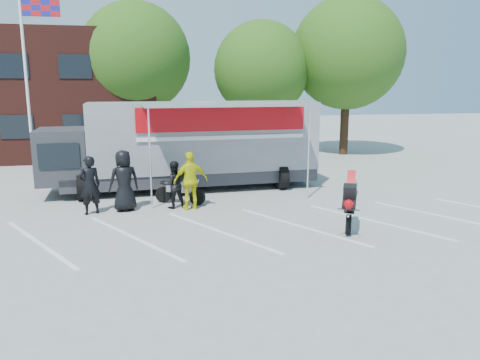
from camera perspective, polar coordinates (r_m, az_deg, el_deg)
name	(u,v)px	position (r m, az deg, el deg)	size (l,w,h in m)	color
ground	(218,243)	(12.36, -2.72, -7.71)	(100.00, 100.00, 0.00)	#9F9F9A
parking_bay_lines	(212,232)	(13.29, -3.42, -6.29)	(18.00, 5.00, 0.01)	white
flagpole	(31,61)	(22.00, -24.10, 13.09)	(1.61, 0.12, 8.00)	white
tree_left	(136,58)	(27.57, -12.61, 14.32)	(6.12, 6.12, 8.64)	#382314
tree_mid	(261,70)	(27.41, 2.63, 13.30)	(5.44, 5.44, 7.68)	#382314
tree_right	(348,53)	(28.65, 12.97, 14.81)	(6.46, 6.46, 9.12)	#382314
transporter_truck	(192,188)	(18.88, -5.82, -1.01)	(10.75, 5.18, 3.42)	gray
parked_motorcycle	(180,204)	(16.48, -7.29, -2.88)	(0.63, 1.88, 0.99)	#B5B5BA
stunt_bike_rider	(349,229)	(13.91, 13.18, -5.80)	(0.75, 1.59, 1.87)	black
spectator_leather_a	(124,181)	(15.71, -13.96, -0.08)	(0.98, 0.64, 2.01)	black
spectator_leather_b	(90,185)	(15.60, -17.84, -0.61)	(0.69, 0.45, 1.88)	black
spectator_leather_c	(174,185)	(15.79, -8.10, -0.58)	(0.77, 0.60, 1.59)	black
spectator_hivis	(191,181)	(15.49, -6.04, -0.09)	(1.14, 0.48, 1.95)	#DADC0B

